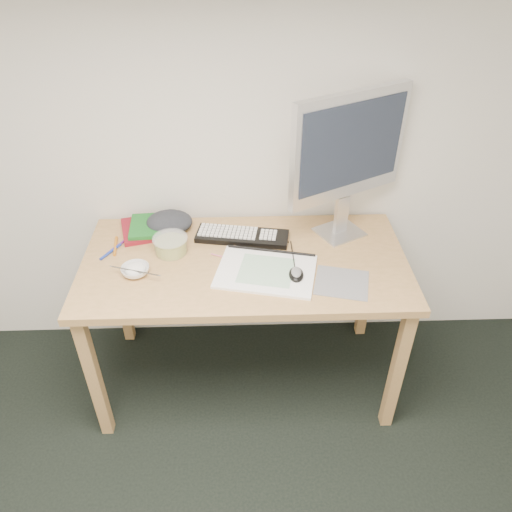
{
  "coord_description": "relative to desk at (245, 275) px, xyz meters",
  "views": [
    {
      "loc": [
        -0.03,
        -0.29,
        2.04
      ],
      "look_at": [
        0.02,
        1.35,
        0.83
      ],
      "focal_mm": 35.0,
      "sensor_mm": 36.0,
      "label": 1
    }
  ],
  "objects": [
    {
      "name": "rice_bowl",
      "position": [
        -0.45,
        -0.08,
        0.1
      ],
      "size": [
        0.14,
        0.14,
        0.04
      ],
      "primitive_type": "imported",
      "rotation": [
        0.0,
        0.0,
        0.26
      ],
      "color": "white",
      "rests_on": "desk"
    },
    {
      "name": "pencil_tan",
      "position": [
        -0.03,
        0.09,
        0.09
      ],
      "size": [
        0.15,
        0.11,
        0.01
      ],
      "primitive_type": "cylinder",
      "rotation": [
        0.0,
        1.57,
        -0.63
      ],
      "color": "tan",
      "rests_on": "desk"
    },
    {
      "name": "marker_blue",
      "position": [
        -0.59,
        0.07,
        0.09
      ],
      "size": [
        0.08,
        0.12,
        0.01
      ],
      "primitive_type": "cylinder",
      "rotation": [
        0.0,
        1.57,
        1.03
      ],
      "color": "#1C339B",
      "rests_on": "desk"
    },
    {
      "name": "book_red",
      "position": [
        -0.48,
        0.23,
        0.09
      ],
      "size": [
        0.21,
        0.25,
        0.02
      ],
      "primitive_type": "cube",
      "rotation": [
        0.0,
        0.0,
        0.25
      ],
      "color": "maroon",
      "rests_on": "desk"
    },
    {
      "name": "sketchpad",
      "position": [
        0.09,
        -0.09,
        0.09
      ],
      "size": [
        0.45,
        0.37,
        0.01
      ],
      "primitive_type": "cube",
      "rotation": [
        0.0,
        0.0,
        -0.22
      ],
      "color": "silver",
      "rests_on": "desk"
    },
    {
      "name": "fruit_tub",
      "position": [
        -0.32,
        0.07,
        0.12
      ],
      "size": [
        0.18,
        0.18,
        0.07
      ],
      "primitive_type": "cylinder",
      "rotation": [
        0.0,
        0.0,
        -0.23
      ],
      "color": "gold",
      "rests_on": "desk"
    },
    {
      "name": "monitor",
      "position": [
        0.44,
        0.19,
        0.49
      ],
      "size": [
        0.52,
        0.3,
        0.66
      ],
      "rotation": [
        0.0,
        0.0,
        0.49
      ],
      "color": "silver",
      "rests_on": "desk"
    },
    {
      "name": "cloth_lump",
      "position": [
        -0.35,
        0.25,
        0.12
      ],
      "size": [
        0.22,
        0.2,
        0.07
      ],
      "primitive_type": "ellipsoid",
      "rotation": [
        0.0,
        0.0,
        -0.35
      ],
      "color": "#222528",
      "rests_on": "desk"
    },
    {
      "name": "keyboard",
      "position": [
        -0.01,
        0.16,
        0.09
      ],
      "size": [
        0.43,
        0.2,
        0.02
      ],
      "primitive_type": "cube",
      "rotation": [
        0.0,
        0.0,
        -0.17
      ],
      "color": "black",
      "rests_on": "desk"
    },
    {
      "name": "book_green",
      "position": [
        -0.45,
        0.23,
        0.11
      ],
      "size": [
        0.16,
        0.21,
        0.02
      ],
      "primitive_type": "cube",
      "rotation": [
        0.0,
        0.0,
        0.07
      ],
      "color": "#196420",
      "rests_on": "book_red"
    },
    {
      "name": "chopsticks",
      "position": [
        -0.45,
        -0.11,
        0.12
      ],
      "size": [
        0.21,
        0.08,
        0.02
      ],
      "primitive_type": "cylinder",
      "rotation": [
        0.0,
        1.57,
        -0.32
      ],
      "color": "silver",
      "rests_on": "rice_bowl"
    },
    {
      "name": "marker_purple",
      "position": [
        -0.57,
        0.11,
        0.09
      ],
      "size": [
        0.07,
        0.11,
        0.01
      ],
      "primitive_type": "cylinder",
      "rotation": [
        0.0,
        1.57,
        1.05
      ],
      "color": "#642382",
      "rests_on": "desk"
    },
    {
      "name": "marker_orange",
      "position": [
        -0.57,
        0.11,
        0.09
      ],
      "size": [
        0.03,
        0.14,
        0.01
      ],
      "primitive_type": "cylinder",
      "rotation": [
        0.0,
        1.57,
        1.7
      ],
      "color": "#C36E17",
      "rests_on": "desk"
    },
    {
      "name": "mousepad",
      "position": [
        0.39,
        -0.17,
        0.08
      ],
      "size": [
        0.25,
        0.24,
        0.0
      ],
      "primitive_type": "cube",
      "rotation": [
        0.0,
        0.0,
        -0.24
      ],
      "color": "gray",
      "rests_on": "desk"
    },
    {
      "name": "pencil_pink",
      "position": [
        -0.07,
        0.01,
        0.09
      ],
      "size": [
        0.16,
        0.08,
        0.01
      ],
      "primitive_type": "cylinder",
      "rotation": [
        0.0,
        1.57,
        -0.43
      ],
      "color": "#CC6680",
      "rests_on": "desk"
    },
    {
      "name": "pencil_black",
      "position": [
        0.12,
        0.11,
        0.09
      ],
      "size": [
        0.17,
        0.04,
        0.01
      ],
      "primitive_type": "cylinder",
      "rotation": [
        0.0,
        1.57,
        0.17
      ],
      "color": "black",
      "rests_on": "desk"
    },
    {
      "name": "desk",
      "position": [
        0.0,
        0.0,
        0.0
      ],
      "size": [
        1.4,
        0.7,
        0.75
      ],
      "color": "tan",
      "rests_on": "ground"
    },
    {
      "name": "room_shell",
      "position": [
        0.02,
        -1.43,
        0.89
      ],
      "size": [
        3.6,
        3.6,
        3.6
      ],
      "color": "silver",
      "rests_on": "ground"
    },
    {
      "name": "mouse",
      "position": [
        0.21,
        -0.13,
        0.11
      ],
      "size": [
        0.07,
        0.1,
        0.03
      ],
      "primitive_type": "ellipsoid",
      "rotation": [
        0.0,
        0.0,
        -0.06
      ],
      "color": "black",
      "rests_on": "sketchpad"
    }
  ]
}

